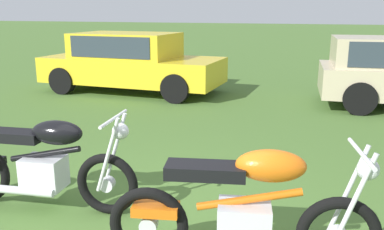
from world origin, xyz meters
name	(u,v)px	position (x,y,z in m)	size (l,w,h in m)	color
motorcycle_black	(44,164)	(-1.08, 0.28, 0.48)	(2.00, 0.71, 1.02)	black
motorcycle_orange	(245,210)	(1.03, -0.06, 0.49)	(2.06, 0.82, 1.02)	black
car_yellow	(130,59)	(-3.15, 6.14, 0.80)	(4.36, 1.90, 1.43)	gold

